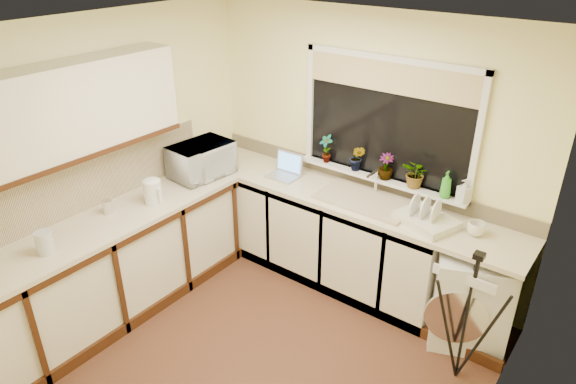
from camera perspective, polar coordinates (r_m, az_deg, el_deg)
The scene contains 34 objects.
floor at distance 4.29m, azimuth -3.06°, elevation -17.10°, with size 3.20×3.20×0.00m, color #522E20.
ceiling at distance 3.14m, azimuth -4.19°, elevation 17.11°, with size 3.20×3.20×0.00m, color white.
wall_back at distance 4.68m, azimuth 8.45°, elevation 4.54°, with size 3.20×3.20×0.00m, color #FFF6AA.
wall_front at distance 2.81m, azimuth -24.40°, elevation -14.61°, with size 3.20×3.20×0.00m, color #FFF6AA.
wall_left at distance 4.66m, azimuth -18.74°, elevation 3.27°, with size 3.00×3.00×0.00m, color #FFF6AA.
wall_right at distance 2.95m, azimuth 21.49°, elevation -11.85°, with size 3.00×3.00×0.00m, color #FFF6AA.
base_cabinet_back at distance 4.95m, azimuth 2.85°, elevation -4.15°, with size 2.55×0.60×0.86m, color silver.
base_cabinet_left at distance 4.66m, azimuth -18.12°, elevation -7.80°, with size 0.54×2.40×0.86m, color silver.
worktop_back at distance 4.58m, azimuth 6.32°, elevation -0.57°, with size 3.20×0.60×0.04m, color beige.
worktop_left at distance 4.43m, azimuth -18.94°, elevation -2.99°, with size 0.60×2.40×0.04m, color beige.
upper_cabinet at distance 4.12m, azimuth -23.66°, elevation 8.00°, with size 0.28×1.90×0.70m, color silver.
splashback_left at distance 4.55m, azimuth -21.50°, elevation 0.83°, with size 0.02×2.40×0.45m, color beige.
splashback_back at distance 4.77m, azimuth 8.18°, elevation 1.67°, with size 3.20×0.02×0.14m, color beige.
window_glass at distance 4.47m, azimuth 10.88°, elevation 7.73°, with size 1.50×0.02×1.00m, color black.
window_blind at distance 4.34m, azimuth 11.16°, elevation 12.32°, with size 1.50×0.02×0.25m, color tan.
windowsill at distance 4.61m, azimuth 10.02°, elevation 1.51°, with size 1.60×0.14×0.03m, color white.
sink at distance 4.48m, azimuth 8.52°, elevation -0.90°, with size 0.82×0.46×0.03m, color tan.
faucet at distance 4.58m, azimuth 9.71°, elevation 1.13°, with size 0.03×0.03×0.24m, color silver.
washing_machine at distance 4.41m, azimuth 19.47°, elevation -10.76°, with size 0.56×0.55×0.80m, color silver.
laptop at distance 4.89m, azimuth -0.24°, elevation 2.46°, with size 0.30×0.25×0.22m.
kettle at distance 4.52m, azimuth -14.72°, elevation -0.01°, with size 0.15×0.15×0.20m, color white.
dish_rack at distance 4.23m, azimuth 15.04°, elevation -3.04°, with size 0.44×0.33×0.07m, color beige.
tripod at distance 3.94m, azimuth 19.15°, elevation -13.05°, with size 0.53×0.53×1.09m, color black, non-canonical shape.
glass_jug at distance 4.10m, azimuth -25.33°, elevation -5.08°, with size 0.12×0.12×0.17m, color silver.
steel_jar at distance 4.49m, azimuth -19.31°, elevation -1.56°, with size 0.08×0.08×0.11m, color silver.
microwave at distance 4.92m, azimuth -9.54°, elevation 3.51°, with size 0.57×0.39×0.32m, color white.
plant_a at distance 4.80m, azimuth 4.25°, elevation 4.81°, with size 0.14×0.10×0.27m, color #999999.
plant_b at distance 4.65m, azimuth 7.67°, elevation 3.74°, with size 0.13×0.11×0.24m, color #999999.
plant_c at distance 4.53m, azimuth 10.76°, elevation 2.78°, with size 0.13×0.13×0.23m, color #999999.
plant_d at distance 4.42m, azimuth 14.01°, elevation 1.98°, with size 0.23×0.20×0.25m, color #999999.
soap_bottle_green at distance 4.32m, azimuth 17.08°, elevation 0.78°, with size 0.09×0.09×0.23m, color green.
soap_bottle_clear at distance 4.31m, azimuth 18.91°, elevation 0.15°, with size 0.09×0.09×0.19m, color #999999.
cup_back at distance 4.19m, azimuth 20.06°, elevation -3.83°, with size 0.14×0.14×0.11m, color white.
cup_left at distance 4.13m, azimuth -25.11°, elevation -5.35°, with size 0.11×0.11×0.10m, color beige.
Camera 1 is at (2.04, -2.33, 2.98)m, focal length 32.18 mm.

